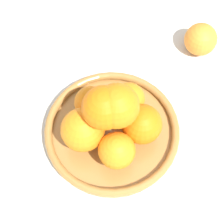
# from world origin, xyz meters

# --- Properties ---
(ground_plane) EXTENTS (4.00, 4.00, 0.00)m
(ground_plane) POSITION_xyz_m (0.00, 0.00, 0.00)
(ground_plane) COLOR beige
(fruit_bowl) EXTENTS (0.27, 0.27, 0.03)m
(fruit_bowl) POSITION_xyz_m (0.00, 0.00, 0.02)
(fruit_bowl) COLOR #A57238
(fruit_bowl) RESTS_ON ground_plane
(orange_pile) EXTENTS (0.18, 0.17, 0.14)m
(orange_pile) POSITION_xyz_m (0.00, 0.01, 0.09)
(orange_pile) COLOR orange
(orange_pile) RESTS_ON fruit_bowl
(stray_orange) EXTENTS (0.07, 0.07, 0.07)m
(stray_orange) POSITION_xyz_m (-0.11, -0.27, 0.04)
(stray_orange) COLOR orange
(stray_orange) RESTS_ON ground_plane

